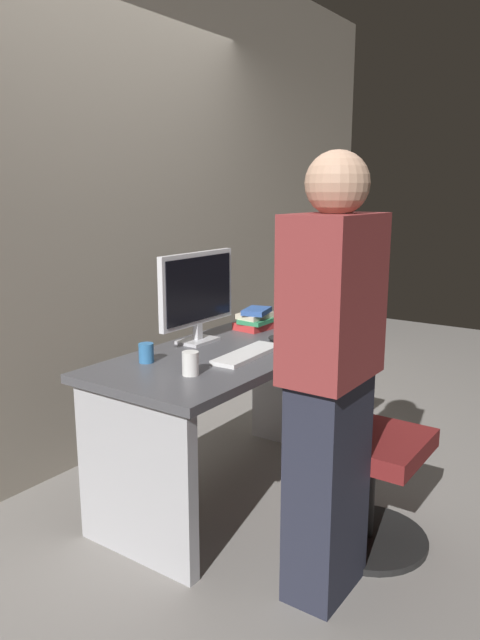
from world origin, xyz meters
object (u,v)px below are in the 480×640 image
(mouse, at_px, (277,339))
(cup_near_keyboard, at_px, (190,363))
(cup_by_monitor, at_px, (146,353))
(book_stack, at_px, (255,320))
(desk, at_px, (232,394))
(monitor, at_px, (198,292))
(person_at_desk, at_px, (331,380))
(office_chair, at_px, (359,447))
(keyboard, at_px, (248,354))

(mouse, distance_m, cup_near_keyboard, 0.68)
(cup_by_monitor, relative_size, book_stack, 0.41)
(desk, bearing_deg, monitor, 87.20)
(desk, xyz_separation_m, monitor, (0.01, 0.22, 0.49))
(desk, xyz_separation_m, person_at_desk, (-0.41, -0.73, 0.32))
(cup_near_keyboard, bearing_deg, book_stack, 15.64)
(office_chair, xyz_separation_m, keyboard, (-0.04, 0.55, 0.34))
(person_at_desk, xyz_separation_m, cup_by_monitor, (0.00, 0.91, -0.04))
(person_at_desk, distance_m, keyboard, 0.69)
(monitor, bearing_deg, cup_by_monitor, -175.11)
(mouse, xyz_separation_m, cup_by_monitor, (-0.65, 0.29, 0.03))
(keyboard, xyz_separation_m, cup_by_monitor, (-0.34, 0.32, 0.03))
(person_at_desk, bearing_deg, cup_by_monitor, 89.70)
(cup_near_keyboard, bearing_deg, person_at_desk, -87.44)
(office_chair, relative_size, book_stack, 4.40)
(desk, bearing_deg, mouse, -24.30)
(keyboard, distance_m, mouse, 0.31)
(mouse, bearing_deg, book_stack, 55.41)
(mouse, height_order, book_stack, book_stack)
(desk, relative_size, cup_near_keyboard, 14.83)
(keyboard, distance_m, book_stack, 0.55)
(cup_near_keyboard, bearing_deg, monitor, 35.41)
(book_stack, bearing_deg, cup_by_monitor, 176.90)
(office_chair, distance_m, cup_by_monitor, 1.02)
(office_chair, distance_m, cup_near_keyboard, 0.81)
(desk, bearing_deg, person_at_desk, -119.20)
(desk, height_order, office_chair, office_chair)
(desk, bearing_deg, office_chair, -91.55)
(person_at_desk, xyz_separation_m, cup_near_keyboard, (-0.03, 0.63, -0.04))
(book_stack, bearing_deg, keyboard, -150.32)
(desk, xyz_separation_m, cup_near_keyboard, (-0.44, -0.10, 0.28))
(desk, relative_size, cup_by_monitor, 17.11)
(cup_near_keyboard, distance_m, book_stack, 0.88)
(cup_by_monitor, bearing_deg, monitor, 4.89)
(mouse, height_order, cup_near_keyboard, cup_near_keyboard)
(office_chair, distance_m, monitor, 1.07)
(monitor, xyz_separation_m, mouse, (0.23, -0.33, -0.24))
(office_chair, bearing_deg, desk, 88.45)
(office_chair, relative_size, mouse, 9.40)
(person_at_desk, relative_size, book_stack, 7.67)
(person_at_desk, xyz_separation_m, monitor, (0.42, 0.95, 0.17))
(desk, distance_m, office_chair, 0.69)
(cup_near_keyboard, relative_size, cup_by_monitor, 1.15)
(keyboard, relative_size, book_stack, 2.01)
(keyboard, bearing_deg, person_at_desk, -122.63)
(book_stack, bearing_deg, cup_near_keyboard, -164.36)
(monitor, height_order, keyboard, monitor)
(keyboard, bearing_deg, office_chair, -87.88)
(keyboard, distance_m, cup_by_monitor, 0.47)
(office_chair, relative_size, monitor, 1.74)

